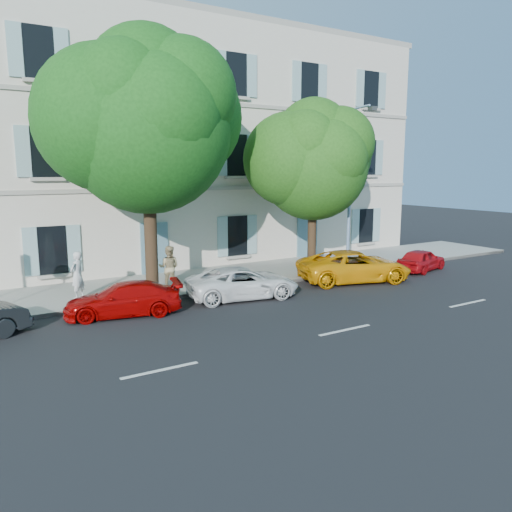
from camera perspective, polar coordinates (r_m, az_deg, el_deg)
ground at (r=18.85m, az=2.01°, el=-5.21°), size 90.00×90.00×0.00m
sidewalk at (r=22.57m, az=-4.23°, el=-2.51°), size 36.00×4.50×0.15m
kerb at (r=20.71m, az=-1.47°, el=-3.60°), size 36.00×0.16×0.16m
building at (r=27.32m, az=-10.06°, el=12.02°), size 28.00×7.00×12.00m
car_red_coupe at (r=17.54m, az=-14.92°, el=-4.79°), size 4.14×2.43×1.13m
car_white_coupe at (r=19.19m, az=-1.49°, el=-3.08°), size 4.61×2.70×1.20m
car_yellow_supercar at (r=22.41m, az=11.19°, el=-1.15°), size 5.45×3.64×1.39m
car_red_hatchback at (r=25.64m, az=18.36°, el=-0.42°), size 3.45×2.11×1.10m
tree_left at (r=19.30m, az=-12.36°, el=13.88°), size 6.19×6.19×9.59m
tree_right at (r=23.20m, az=6.56°, el=10.18°), size 4.96×4.96×7.65m
street_lamp at (r=24.25m, az=10.92°, el=8.62°), size 0.42×1.63×7.59m
pedestrian_a at (r=19.60m, az=-19.75°, el=-2.09°), size 0.77×0.75×1.78m
pedestrian_b at (r=20.27m, az=-9.92°, el=-1.30°), size 1.08×1.03×1.75m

